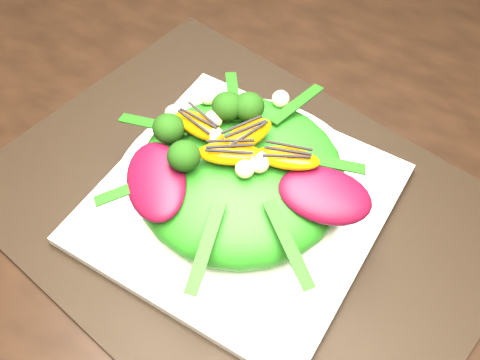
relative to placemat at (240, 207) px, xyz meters
The scene contains 9 objects.
placemat is the anchor object (origin of this frame).
plate_base 0.01m from the placemat, 90.00° to the right, with size 0.27×0.27×0.01m, color silver.
salad_bowl 0.02m from the placemat, ahead, with size 0.25×0.25×0.02m, color white.
lettuce_mound 0.05m from the placemat, 90.00° to the right, with size 0.20×0.20×0.07m, color #267816.
radicchio_leaf 0.11m from the placemat, ahead, with size 0.08×0.05×0.02m, color #4A0819.
orange_segment 0.10m from the placemat, 111.07° to the left, with size 0.06×0.02×0.01m, color #CE6903.
broccoli_floret 0.12m from the placemat, 156.59° to the left, with size 0.04×0.04×0.04m, color black.
macadamia_nut 0.11m from the placemat, 51.48° to the right, with size 0.02×0.02×0.02m, color beige.
balsamic_drizzle 0.11m from the placemat, 111.07° to the left, with size 0.04×0.00×0.00m, color black.
Camera 1 is at (-0.16, -0.38, 1.22)m, focal length 42.00 mm.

